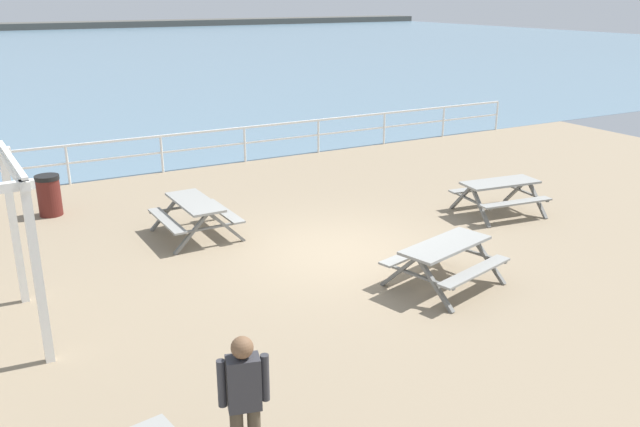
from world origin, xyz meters
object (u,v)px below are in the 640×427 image
object	(u,v)px
picnic_table_far_left	(195,210)
picnic_table_near_right	(500,189)
visitor	(244,399)
litter_bin	(49,195)
picnic_table_near_left	(445,254)

from	to	relation	value
picnic_table_far_left	picnic_table_near_right	bearing A→B (deg)	-108.04
picnic_table_near_right	picnic_table_far_left	bearing A→B (deg)	170.16
visitor	litter_bin	distance (m)	10.27
picnic_table_far_left	visitor	size ratio (longest dim) A/B	1.10
picnic_table_near_right	litter_bin	size ratio (longest dim) A/B	2.07
picnic_table_near_left	picnic_table_far_left	size ratio (longest dim) A/B	1.16
picnic_table_near_right	picnic_table_far_left	xyz separation A→B (m)	(-6.64, 2.00, 0.00)
picnic_table_near_right	litter_bin	xyz separation A→B (m)	(-9.12, 4.97, -0.10)
picnic_table_near_right	litter_bin	distance (m)	10.39
picnic_table_near_left	picnic_table_far_left	xyz separation A→B (m)	(-2.98, 4.49, 0.00)
visitor	picnic_table_near_left	bearing A→B (deg)	-45.41
picnic_table_near_left	litter_bin	size ratio (longest dim) A/B	2.24
visitor	picnic_table_far_left	bearing A→B (deg)	0.16
litter_bin	picnic_table_far_left	bearing A→B (deg)	-50.09
picnic_table_far_left	litter_bin	size ratio (longest dim) A/B	1.93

